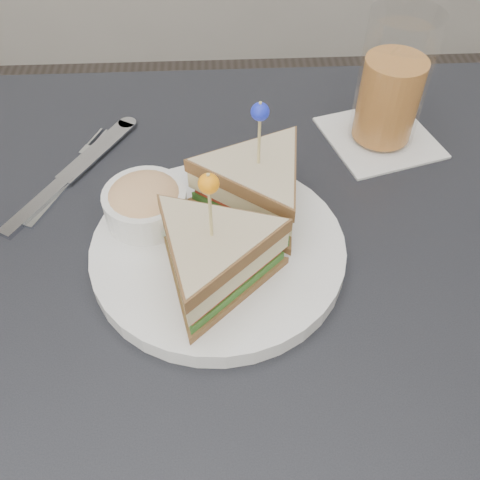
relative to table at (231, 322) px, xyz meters
name	(u,v)px	position (x,y,z in m)	size (l,w,h in m)	color
table	(231,322)	(0.00, 0.00, 0.00)	(0.80, 0.80, 0.75)	black
plate_meal	(223,225)	(-0.01, 0.04, 0.12)	(0.31, 0.31, 0.15)	white
cutlery_fork	(76,170)	(-0.18, 0.18, 0.08)	(0.09, 0.17, 0.01)	white
cutlery_knife	(69,176)	(-0.19, 0.16, 0.08)	(0.14, 0.21, 0.01)	silver
drink_set	(391,88)	(0.20, 0.22, 0.15)	(0.16, 0.16, 0.17)	white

